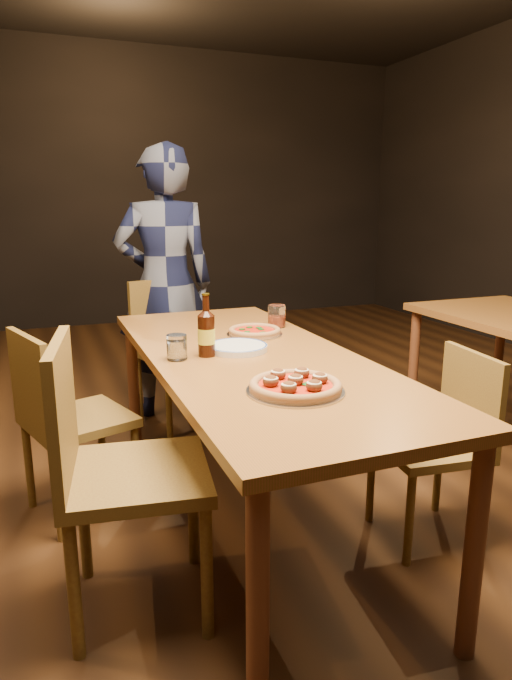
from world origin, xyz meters
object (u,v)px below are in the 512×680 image
object	(u,v)px
plate_stack	(237,348)
water_glass	(177,347)
beer_bottle	(206,334)
amber_glass	(277,316)
chair_main_nw	(137,472)
chair_main_e	(429,444)
pizza_margherita	(255,331)
diner	(165,284)
pizza_meatball	(295,385)
chair_main_sw	(78,418)
table_main	(252,371)
chair_end	(179,351)

from	to	relation	value
plate_stack	water_glass	distance (m)	0.27
beer_bottle	amber_glass	world-z (taller)	beer_bottle
chair_main_nw	amber_glass	xyz separation A→B (m)	(0.84, 0.80, 0.31)
chair_main_e	pizza_margherita	xyz separation A→B (m)	(-0.48, 0.68, 0.36)
chair_main_nw	diner	bearing A→B (deg)	-6.80
chair_main_nw	pizza_meatball	xyz separation A→B (m)	(0.50, -0.13, 0.28)
amber_glass	chair_main_sw	bearing A→B (deg)	-175.21
table_main	beer_bottle	bearing A→B (deg)	167.83
chair_main_e	amber_glass	size ratio (longest dim) A/B	7.45
pizza_meatball	plate_stack	xyz separation A→B (m)	(0.00, 0.57, -0.01)
chair_main_e	diner	bearing A→B (deg)	-153.67
pizza_margherita	water_glass	bearing A→B (deg)	-146.30
chair_main_sw	pizza_meatball	distance (m)	1.12
chair_main_e	water_glass	bearing A→B (deg)	-106.57
beer_bottle	chair_main_sw	bearing A→B (deg)	146.71
chair_main_e	pizza_margherita	size ratio (longest dim) A/B	3.13
chair_main_e	pizza_margherita	world-z (taller)	chair_main_e
chair_main_e	pizza_margherita	distance (m)	0.91
chair_main_nw	chair_main_e	distance (m)	1.16
chair_main_sw	plate_stack	world-z (taller)	chair_main_sw
chair_end	water_glass	size ratio (longest dim) A/B	9.37
chair_end	pizza_meatball	xyz separation A→B (m)	(-0.02, -1.71, 0.31)
chair_main_nw	chair_end	world-z (taller)	chair_main_nw
beer_bottle	table_main	bearing A→B (deg)	-12.17
chair_main_e	beer_bottle	xyz separation A→B (m)	(-0.80, 0.40, 0.43)
pizza_meatball	water_glass	world-z (taller)	water_glass
water_glass	pizza_margherita	bearing A→B (deg)	33.70
chair_end	water_glass	xyz separation A→B (m)	(-0.29, -1.19, 0.34)
pizza_meatball	chair_main_e	bearing A→B (deg)	11.35
water_glass	amber_glass	xyz separation A→B (m)	(0.60, 0.41, 0.00)
pizza_meatball	diner	distance (m)	1.94
chair_main_nw	chair_main_sw	bearing A→B (deg)	19.17
table_main	chair_end	xyz separation A→B (m)	(-0.01, 1.22, -0.21)
chair_end	plate_stack	world-z (taller)	chair_end
beer_bottle	water_glass	distance (m)	0.13
chair_end	beer_bottle	bearing A→B (deg)	-114.81
pizza_meatball	water_glass	bearing A→B (deg)	116.93
chair_end	pizza_meatball	distance (m)	1.74
pizza_meatball	table_main	bearing A→B (deg)	85.97
chair_end	pizza_meatball	size ratio (longest dim) A/B	2.89
table_main	chair_main_e	bearing A→B (deg)	-30.18
table_main	beer_bottle	distance (m)	0.24
amber_glass	diner	xyz separation A→B (m)	(-0.33, 1.01, 0.04)
pizza_meatball	water_glass	xyz separation A→B (m)	(-0.27, 0.52, 0.03)
pizza_meatball	pizza_margherita	distance (m)	0.83
chair_main_e	plate_stack	size ratio (longest dim) A/B	3.24
chair_main_sw	chair_main_e	world-z (taller)	chair_main_sw
water_glass	plate_stack	bearing A→B (deg)	9.97
table_main	beer_bottle	xyz separation A→B (m)	(-0.18, 0.04, 0.16)
plate_stack	beer_bottle	world-z (taller)	beer_bottle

